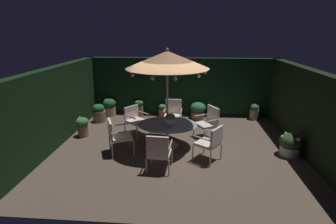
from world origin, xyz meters
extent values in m
cube|color=brown|center=(0.00, 0.00, -0.01)|extent=(7.54, 6.48, 0.02)
cube|color=black|center=(0.00, 3.09, 1.14)|extent=(7.54, 0.30, 2.29)
cube|color=black|center=(-3.62, 0.00, 1.14)|extent=(0.30, 6.48, 2.29)
cube|color=black|center=(3.62, 0.00, 1.14)|extent=(0.30, 6.48, 2.29)
cylinder|color=#B6AFAA|center=(-0.28, 0.00, 0.01)|extent=(0.65, 0.65, 0.03)
cylinder|color=#B6AFAA|center=(-0.28, 0.00, 0.34)|extent=(0.09, 0.09, 0.68)
ellipsoid|color=#8E959C|center=(-0.28, 0.00, 0.69)|extent=(1.72, 1.44, 0.03)
cylinder|color=#B3AFAA|center=(-0.28, 0.00, 1.24)|extent=(0.06, 0.06, 2.47)
cone|color=tan|center=(-0.28, 0.00, 2.54)|extent=(2.26, 2.26, 0.46)
sphere|color=#B3AFAA|center=(-0.28, 0.00, 2.81)|extent=(0.07, 0.07, 0.07)
sphere|color=#F9DB8C|center=(0.74, 0.02, 2.21)|extent=(0.09, 0.09, 0.09)
sphere|color=#F9DB8C|center=(0.53, 0.62, 2.21)|extent=(0.09, 0.09, 0.09)
sphere|color=#F9DB8C|center=(0.07, 0.96, 2.21)|extent=(0.09, 0.09, 0.09)
sphere|color=#F9DB8C|center=(-0.62, 0.97, 2.21)|extent=(0.09, 0.09, 0.09)
sphere|color=#F9DB8C|center=(-1.12, 0.59, 2.21)|extent=(0.09, 0.09, 0.09)
sphere|color=#F9DB8C|center=(-1.31, 0.04, 2.21)|extent=(0.09, 0.09, 0.09)
sphere|color=#F9DB8C|center=(-1.12, -0.58, 2.21)|extent=(0.09, 0.09, 0.09)
sphere|color=#F9DB8C|center=(-0.56, -0.98, 2.21)|extent=(0.09, 0.09, 0.09)
sphere|color=#F9DB8C|center=(-0.01, -0.98, 2.21)|extent=(0.09, 0.09, 0.09)
sphere|color=#F9DB8C|center=(0.55, -0.59, 2.21)|extent=(0.09, 0.09, 0.09)
cylinder|color=silver|center=(-0.19, -0.19, 0.76)|extent=(0.12, 0.12, 0.10)
cylinder|color=beige|center=(-0.19, -0.19, 0.88)|extent=(0.27, 0.27, 0.13)
ellipsoid|color=#2E742F|center=(-0.19, -0.19, 1.00)|extent=(0.26, 0.26, 0.16)
sphere|color=#DFC14A|center=(-0.19, -0.19, 1.06)|extent=(0.09, 0.09, 0.09)
cylinder|color=#BBB5AB|center=(0.45, -0.85, 0.22)|extent=(0.04, 0.04, 0.45)
cylinder|color=#BBB5AB|center=(0.77, -0.39, 0.22)|extent=(0.04, 0.04, 0.45)
cylinder|color=#BBB5AB|center=(0.88, -1.15, 0.22)|extent=(0.04, 0.04, 0.45)
cylinder|color=#BBB5AB|center=(1.20, -0.70, 0.22)|extent=(0.04, 0.04, 0.45)
cube|color=silver|center=(0.83, -0.77, 0.48)|extent=(0.74, 0.75, 0.07)
cube|color=silver|center=(1.03, -0.92, 0.75)|extent=(0.35, 0.47, 0.45)
cylinder|color=#BBB5AB|center=(0.67, -1.00, 0.72)|extent=(0.44, 0.32, 0.04)
cylinder|color=#BBB5AB|center=(0.98, -0.55, 0.72)|extent=(0.44, 0.32, 0.04)
cylinder|color=#B9B1AA|center=(0.81, 0.30, 0.21)|extent=(0.04, 0.04, 0.42)
cylinder|color=#B9B1AA|center=(0.50, 0.82, 0.21)|extent=(0.04, 0.04, 0.42)
cylinder|color=#B9B1AA|center=(1.26, 0.57, 0.21)|extent=(0.04, 0.04, 0.42)
cylinder|color=#B9B1AA|center=(0.96, 1.08, 0.21)|extent=(0.04, 0.04, 0.42)
cube|color=silver|center=(0.88, 0.69, 0.45)|extent=(0.74, 0.76, 0.07)
cube|color=silver|center=(1.10, 0.82, 0.75)|extent=(0.34, 0.52, 0.53)
cylinder|color=#B9B1AA|center=(1.03, 0.44, 0.68)|extent=(0.45, 0.29, 0.04)
cylinder|color=#B9B1AA|center=(0.73, 0.95, 0.68)|extent=(0.45, 0.29, 0.04)
cylinder|color=#BAAFA5|center=(0.06, 1.08, 0.23)|extent=(0.04, 0.04, 0.45)
cylinder|color=#BAAFA5|center=(-0.51, 1.11, 0.23)|extent=(0.04, 0.04, 0.45)
cylinder|color=#BAAFA5|center=(0.09, 1.61, 0.23)|extent=(0.04, 0.04, 0.45)
cylinder|color=#BAAFA5|center=(-0.49, 1.64, 0.23)|extent=(0.04, 0.04, 0.45)
cube|color=silver|center=(-0.21, 1.36, 0.49)|extent=(0.59, 0.55, 0.07)
cube|color=silver|center=(-0.20, 1.61, 0.77)|extent=(0.56, 0.09, 0.50)
cylinder|color=#BAAFA5|center=(0.08, 1.34, 0.69)|extent=(0.06, 0.51, 0.04)
cylinder|color=#BAAFA5|center=(-0.50, 1.37, 0.69)|extent=(0.06, 0.51, 0.04)
cylinder|color=#B9ADA4|center=(-0.92, 0.90, 0.21)|extent=(0.04, 0.04, 0.42)
cylinder|color=#B9ADA4|center=(-1.29, 0.44, 0.21)|extent=(0.04, 0.04, 0.42)
cylinder|color=#B9ADA4|center=(-1.39, 1.27, 0.21)|extent=(0.04, 0.04, 0.42)
cylinder|color=#B9ADA4|center=(-1.76, 0.81, 0.21)|extent=(0.04, 0.04, 0.42)
cube|color=silver|center=(-1.34, 0.85, 0.46)|extent=(0.82, 0.82, 0.07)
cube|color=silver|center=(-1.56, 1.04, 0.70)|extent=(0.40, 0.48, 0.42)
cylinder|color=#B9ADA4|center=(-1.16, 1.08, 0.67)|extent=(0.47, 0.39, 0.04)
cylinder|color=#B9ADA4|center=(-1.53, 0.62, 0.67)|extent=(0.47, 0.39, 0.04)
cylinder|color=#B2B2A6|center=(-1.38, -0.13, 0.22)|extent=(0.04, 0.04, 0.45)
cylinder|color=#B2B2A6|center=(-1.15, -0.69, 0.22)|extent=(0.04, 0.04, 0.45)
cylinder|color=#B2B2A6|center=(-1.92, -0.36, 0.22)|extent=(0.04, 0.04, 0.45)
cylinder|color=#B2B2A6|center=(-1.68, -0.91, 0.22)|extent=(0.04, 0.04, 0.45)
cube|color=#EFE3D1|center=(-1.53, -0.52, 0.48)|extent=(0.75, 0.76, 0.07)
cube|color=#EFE3D1|center=(-1.79, -0.63, 0.75)|extent=(0.28, 0.55, 0.47)
cylinder|color=#B2B2A6|center=(-1.65, -0.25, 0.73)|extent=(0.52, 0.25, 0.04)
cylinder|color=#B2B2A6|center=(-1.42, -0.80, 0.73)|extent=(0.52, 0.25, 0.04)
cylinder|color=#B8B4A3|center=(-0.63, -1.06, 0.20)|extent=(0.04, 0.04, 0.40)
cylinder|color=#B8B4A3|center=(-0.09, -1.10, 0.20)|extent=(0.04, 0.04, 0.40)
cylinder|color=#B8B4A3|center=(-0.66, -1.60, 0.20)|extent=(0.04, 0.04, 0.40)
cylinder|color=#B8B4A3|center=(-0.12, -1.63, 0.20)|extent=(0.04, 0.04, 0.40)
cube|color=beige|center=(-0.37, -1.35, 0.44)|extent=(0.56, 0.56, 0.07)
cube|color=beige|center=(-0.39, -1.60, 0.73)|extent=(0.52, 0.09, 0.52)
cylinder|color=#B8B4A3|center=(-0.64, -1.33, 0.69)|extent=(0.07, 0.52, 0.04)
cylinder|color=#B8B4A3|center=(-0.10, -1.37, 0.69)|extent=(0.07, 0.52, 0.04)
cylinder|color=#8C614C|center=(-3.08, 0.55, 0.19)|extent=(0.33, 0.33, 0.38)
ellipsoid|color=#317438|center=(-3.08, 0.55, 0.49)|extent=(0.41, 0.41, 0.28)
sphere|color=orange|center=(-2.97, 0.56, 0.54)|extent=(0.11, 0.11, 0.11)
sphere|color=orange|center=(-3.18, 0.65, 0.58)|extent=(0.10, 0.10, 0.10)
sphere|color=#D88C43|center=(-3.15, 0.47, 0.58)|extent=(0.11, 0.11, 0.11)
cylinder|color=tan|center=(2.86, 2.67, 0.20)|extent=(0.33, 0.33, 0.39)
ellipsoid|color=#35682F|center=(2.86, 2.67, 0.48)|extent=(0.32, 0.32, 0.22)
sphere|color=#A93787|center=(2.95, 2.66, 0.52)|extent=(0.10, 0.10, 0.10)
sphere|color=#AF3E79|center=(2.88, 2.76, 0.55)|extent=(0.09, 0.09, 0.09)
sphere|color=#BE2F7B|center=(2.76, 2.68, 0.56)|extent=(0.07, 0.07, 0.07)
sphere|color=#B84086|center=(2.88, 2.55, 0.55)|extent=(0.06, 0.06, 0.06)
cylinder|color=tan|center=(-2.83, 2.70, 0.18)|extent=(0.47, 0.47, 0.37)
ellipsoid|color=#1F512A|center=(-2.83, 2.70, 0.51)|extent=(0.51, 0.51, 0.36)
sphere|color=#BB2D74|center=(-2.68, 2.74, 0.58)|extent=(0.10, 0.10, 0.10)
sphere|color=#B3348A|center=(-2.75, 2.80, 0.61)|extent=(0.09, 0.09, 0.09)
sphere|color=#B6347E|center=(-2.97, 2.83, 0.64)|extent=(0.09, 0.09, 0.09)
sphere|color=#BC4484|center=(-2.98, 2.71, 0.62)|extent=(0.11, 0.11, 0.11)
sphere|color=#B02E81|center=(-2.89, 2.58, 0.62)|extent=(0.09, 0.09, 0.09)
sphere|color=#AC2C79|center=(-2.78, 2.53, 0.56)|extent=(0.09, 0.09, 0.09)
cylinder|color=#B06D48|center=(0.70, 2.57, 0.15)|extent=(0.51, 0.51, 0.29)
ellipsoid|color=#276A3E|center=(0.70, 2.57, 0.45)|extent=(0.59, 0.59, 0.41)
sphere|color=red|center=(0.86, 2.61, 0.56)|extent=(0.08, 0.08, 0.08)
sphere|color=red|center=(0.82, 2.77, 0.54)|extent=(0.08, 0.08, 0.08)
sphere|color=red|center=(0.62, 2.75, 0.52)|extent=(0.10, 0.10, 0.10)
sphere|color=red|center=(0.56, 2.52, 0.51)|extent=(0.10, 0.10, 0.10)
sphere|color=red|center=(0.59, 2.39, 0.56)|extent=(0.06, 0.06, 0.06)
sphere|color=red|center=(0.74, 2.40, 0.52)|extent=(0.10, 0.10, 0.10)
cylinder|color=#AC683E|center=(-0.70, 2.78, 0.15)|extent=(0.32, 0.32, 0.30)
ellipsoid|color=#327238|center=(-0.70, 2.78, 0.39)|extent=(0.31, 0.31, 0.22)
sphere|color=silver|center=(-0.57, 2.80, 0.39)|extent=(0.09, 0.09, 0.09)
sphere|color=beige|center=(-0.77, 2.86, 0.39)|extent=(0.10, 0.10, 0.10)
sphere|color=silver|center=(-0.74, 2.71, 0.44)|extent=(0.09, 0.09, 0.09)
cylinder|color=olive|center=(-1.65, 2.77, 0.21)|extent=(0.35, 0.35, 0.41)
ellipsoid|color=#1B552D|center=(-1.65, 2.77, 0.51)|extent=(0.36, 0.36, 0.25)
sphere|color=#DF7A47|center=(-1.51, 2.74, 0.56)|extent=(0.08, 0.08, 0.08)
sphere|color=#E77146|center=(-1.72, 2.88, 0.59)|extent=(0.06, 0.06, 0.06)
sphere|color=orange|center=(-1.70, 2.63, 0.59)|extent=(0.08, 0.08, 0.08)
cylinder|color=silver|center=(3.11, -0.32, 0.13)|extent=(0.51, 0.51, 0.27)
ellipsoid|color=#284520|center=(3.11, -0.32, 0.43)|extent=(0.59, 0.59, 0.41)
sphere|color=silver|center=(3.25, -0.29, 0.53)|extent=(0.08, 0.08, 0.08)
sphere|color=silver|center=(3.19, -0.08, 0.57)|extent=(0.07, 0.07, 0.07)
sphere|color=silver|center=(3.03, -0.11, 0.56)|extent=(0.08, 0.08, 0.08)
sphere|color=silver|center=(2.86, -0.32, 0.55)|extent=(0.07, 0.07, 0.07)
sphere|color=silver|center=(3.00, -0.46, 0.48)|extent=(0.10, 0.10, 0.10)
sphere|color=silver|center=(3.20, -0.54, 0.57)|extent=(0.10, 0.10, 0.10)
cylinder|color=#866654|center=(-3.02, 1.96, 0.21)|extent=(0.47, 0.47, 0.41)
ellipsoid|color=#1A642A|center=(-3.02, 1.96, 0.53)|extent=(0.42, 0.42, 0.30)
sphere|color=#B9397D|center=(-2.89, 1.99, 0.58)|extent=(0.09, 0.09, 0.09)
sphere|color=#A52C88|center=(-3.05, 2.09, 0.59)|extent=(0.07, 0.07, 0.07)
sphere|color=#AE318A|center=(-3.15, 1.99, 0.60)|extent=(0.11, 0.11, 0.11)
sphere|color=#B92D74|center=(-2.99, 1.80, 0.53)|extent=(0.10, 0.10, 0.10)
camera|label=1|loc=(0.26, -6.89, 3.28)|focal=27.20mm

